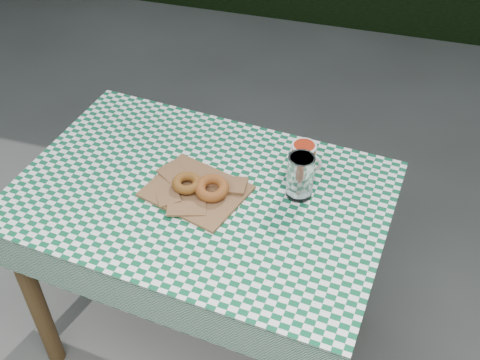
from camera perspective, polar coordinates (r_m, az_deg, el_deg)
name	(u,v)px	position (r m, az deg, el deg)	size (l,w,h in m)	color
table	(205,273)	(2.02, -3.46, -9.10)	(1.09, 0.73, 0.75)	brown
tablecloth	(200,193)	(1.74, -3.96, -1.28)	(1.11, 0.75, 0.01)	#0D5331
paper_bag	(196,190)	(1.74, -4.35, -1.03)	(0.28, 0.23, 0.02)	olive
bagel_front	(187,183)	(1.73, -5.26, -0.31)	(0.09, 0.09, 0.03)	brown
bagel_back	(212,188)	(1.71, -2.79, -0.80)	(0.10, 0.10, 0.03)	brown
coffee_mug	(303,156)	(1.81, 6.27, 2.42)	(0.15, 0.15, 0.08)	#A4210A
drinking_glass	(300,176)	(1.69, 5.96, 0.37)	(0.08, 0.08, 0.14)	white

